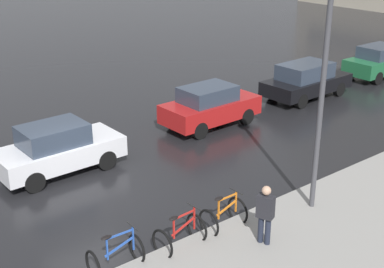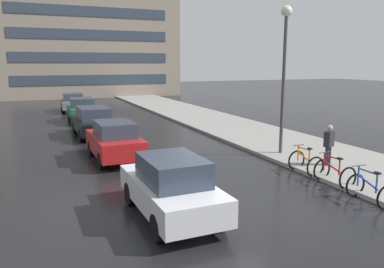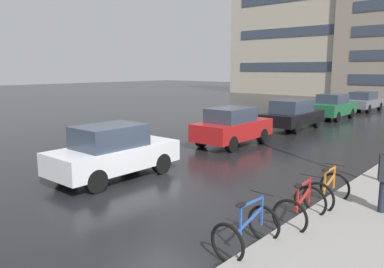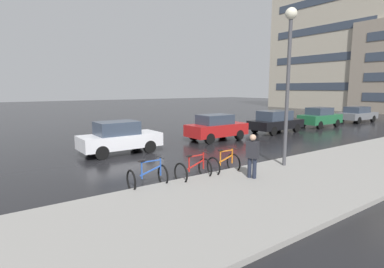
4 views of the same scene
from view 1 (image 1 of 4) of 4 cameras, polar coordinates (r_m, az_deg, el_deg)
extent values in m
plane|color=black|center=(15.81, -10.83, -6.53)|extent=(140.00, 140.00, 0.00)
torus|color=black|center=(12.69, -5.91, -12.04)|extent=(0.71, 0.08, 0.71)
torus|color=black|center=(12.27, -10.50, -13.64)|extent=(0.71, 0.08, 0.71)
cube|color=#234CA8|center=(12.24, -9.04, -12.05)|extent=(0.04, 0.04, 0.55)
cube|color=#234CA8|center=(12.49, -6.30, -11.01)|extent=(0.04, 0.04, 0.60)
cube|color=#234CA8|center=(12.23, -7.71, -10.56)|extent=(0.06, 0.67, 0.04)
cube|color=#234CA8|center=(12.39, -7.75, -11.83)|extent=(0.06, 0.76, 0.27)
ellipsoid|color=black|center=(12.08, -9.13, -10.84)|extent=(0.15, 0.26, 0.07)
cylinder|color=black|center=(12.32, -6.36, -9.76)|extent=(0.50, 0.04, 0.03)
torus|color=black|center=(13.35, 0.50, -9.96)|extent=(0.75, 0.11, 0.75)
torus|color=black|center=(12.75, -3.17, -11.66)|extent=(0.75, 0.11, 0.75)
cube|color=red|center=(12.80, -1.95, -10.10)|extent=(0.04, 0.04, 0.53)
cube|color=red|center=(13.14, 0.24, -8.97)|extent=(0.04, 0.04, 0.60)
cube|color=red|center=(12.84, -0.85, -8.61)|extent=(0.08, 0.65, 0.04)
cube|color=red|center=(12.99, -0.93, -9.84)|extent=(0.08, 0.74, 0.27)
ellipsoid|color=black|center=(12.64, -1.97, -8.96)|extent=(0.16, 0.27, 0.07)
cylinder|color=black|center=(12.98, 0.24, -7.76)|extent=(0.50, 0.06, 0.03)
torus|color=black|center=(14.11, 4.89, -8.14)|extent=(0.75, 0.07, 0.75)
torus|color=black|center=(13.52, 1.80, -9.50)|extent=(0.75, 0.07, 0.75)
cube|color=orange|center=(13.57, 2.86, -8.04)|extent=(0.04, 0.04, 0.56)
cube|color=orange|center=(13.93, 4.71, -7.22)|extent=(0.04, 0.04, 0.57)
cube|color=orange|center=(13.63, 3.82, -6.74)|extent=(0.05, 0.60, 0.04)
cube|color=orange|center=(13.76, 3.71, -7.87)|extent=(0.05, 0.68, 0.25)
ellipsoid|color=black|center=(13.42, 2.88, -6.90)|extent=(0.14, 0.26, 0.07)
cylinder|color=black|center=(13.78, 4.74, -6.11)|extent=(0.50, 0.04, 0.03)
cube|color=silver|center=(17.22, -13.94, -1.98)|extent=(1.77, 3.95, 0.65)
cube|color=#2D3847|center=(16.92, -14.61, -0.11)|extent=(1.43, 1.99, 0.64)
cylinder|color=black|center=(18.45, -11.52, -1.23)|extent=(0.23, 0.64, 0.64)
cylinder|color=black|center=(17.24, -9.13, -2.74)|extent=(0.23, 0.64, 0.64)
cylinder|color=black|center=(17.57, -18.48, -3.16)|extent=(0.23, 0.64, 0.64)
cylinder|color=black|center=(16.30, -16.50, -4.92)|extent=(0.23, 0.64, 0.64)
cube|color=#AD1919|center=(20.54, 1.99, 2.66)|extent=(1.80, 3.90, 0.71)
cube|color=#2D3847|center=(20.24, 1.69, 4.30)|extent=(1.45, 2.08, 0.58)
cylinder|color=black|center=(21.95, 3.01, 2.93)|extent=(0.23, 0.64, 0.64)
cylinder|color=black|center=(20.92, 5.81, 1.90)|extent=(0.23, 0.64, 0.64)
cylinder|color=black|center=(20.49, -1.93, 1.56)|extent=(0.23, 0.64, 0.64)
cylinder|color=black|center=(19.39, 0.81, 0.37)|extent=(0.23, 0.64, 0.64)
cube|color=black|center=(24.48, 12.12, 5.22)|extent=(1.96, 4.36, 0.61)
cube|color=#2D3847|center=(24.17, 11.99, 6.61)|extent=(1.57, 2.46, 0.67)
cylinder|color=black|center=(26.06, 12.50, 5.49)|extent=(0.24, 0.65, 0.64)
cylinder|color=black|center=(25.15, 15.42, 4.63)|extent=(0.24, 0.65, 0.64)
cylinder|color=black|center=(24.06, 8.57, 4.42)|extent=(0.24, 0.65, 0.64)
cylinder|color=black|center=(23.08, 11.58, 3.46)|extent=(0.24, 0.65, 0.64)
cube|color=#1E6038|center=(28.81, 19.37, 7.06)|extent=(1.73, 3.96, 0.72)
cube|color=#2D3847|center=(28.53, 19.36, 8.29)|extent=(1.41, 1.99, 0.59)
cylinder|color=black|center=(30.29, 19.40, 7.03)|extent=(0.22, 0.64, 0.64)
cylinder|color=black|center=(28.31, 16.64, 6.38)|extent=(0.22, 0.64, 0.64)
cylinder|color=black|center=(27.50, 19.17, 5.65)|extent=(0.22, 0.64, 0.64)
cylinder|color=#1E2333|center=(13.21, 7.33, -10.27)|extent=(0.14, 0.14, 0.85)
cylinder|color=#1E2333|center=(13.15, 8.06, -10.46)|extent=(0.14, 0.14, 0.85)
cube|color=#232328|center=(12.82, 7.85, -7.68)|extent=(0.46, 0.37, 0.57)
sphere|color=tan|center=(12.62, 7.95, -5.99)|extent=(0.22, 0.22, 0.22)
cylinder|color=#424247|center=(14.01, 13.53, 2.46)|extent=(0.14, 0.14, 5.80)
camera|label=2|loc=(18.09, -45.32, 4.14)|focal=35.00mm
camera|label=3|loc=(7.00, -34.92, -19.28)|focal=35.00mm
camera|label=4|loc=(4.28, 5.98, -55.54)|focal=28.00mm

